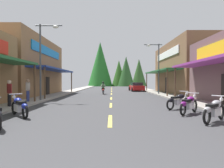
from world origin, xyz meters
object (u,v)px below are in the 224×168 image
(motorcycle_parked_left_2, at_px, (19,106))
(rider_cruising_lead, at_px, (103,89))
(parked_car_curbside, at_px, (136,87))
(streetlamp_left, at_px, (44,51))
(streetlamp_right, at_px, (156,61))
(pedestrian_browsing, at_px, (28,89))
(pedestrian_waiting, at_px, (9,92))
(motorcycle_parked_right_4, at_px, (178,101))
(motorcycle_parked_right_2, at_px, (214,110))
(motorcycle_parked_right_3, at_px, (189,104))

(motorcycle_parked_left_2, xyz_separation_m, rider_cruising_lead, (3.14, 15.07, 0.17))
(motorcycle_parked_left_2, relative_size, parked_car_curbside, 0.37)
(streetlamp_left, xyz_separation_m, motorcycle_parked_left_2, (1.12, -6.51, -3.52))
(streetlamp_right, xyz_separation_m, pedestrian_browsing, (-11.48, -8.55, -2.90))
(streetlamp_right, height_order, pedestrian_waiting, streetlamp_right)
(motorcycle_parked_right_4, relative_size, pedestrian_waiting, 1.07)
(pedestrian_waiting, relative_size, parked_car_curbside, 0.39)
(pedestrian_waiting, height_order, parked_car_curbside, pedestrian_waiting)
(motorcycle_parked_right_2, bearing_deg, pedestrian_browsing, 105.27)
(streetlamp_left, distance_m, motorcycle_parked_left_2, 7.48)
(streetlamp_left, height_order, motorcycle_parked_right_3, streetlamp_left)
(rider_cruising_lead, relative_size, pedestrian_browsing, 1.19)
(streetlamp_left, bearing_deg, pedestrian_waiting, -101.78)
(pedestrian_browsing, relative_size, pedestrian_waiting, 1.05)
(streetlamp_right, distance_m, pedestrian_browsing, 14.61)
(pedestrian_waiting, bearing_deg, motorcycle_parked_right_3, -62.00)
(motorcycle_parked_right_3, bearing_deg, rider_cruising_lead, 61.72)
(streetlamp_right, height_order, rider_cruising_lead, streetlamp_right)
(streetlamp_right, height_order, motorcycle_parked_right_3, streetlamp_right)
(pedestrian_browsing, bearing_deg, streetlamp_right, 40.27)
(pedestrian_browsing, height_order, pedestrian_waiting, pedestrian_browsing)
(motorcycle_parked_right_4, xyz_separation_m, motorcycle_parked_left_2, (-8.14, -2.44, 0.00))
(streetlamp_left, distance_m, parked_car_curbside, 18.53)
(pedestrian_browsing, bearing_deg, motorcycle_parked_left_2, -66.21)
(streetlamp_left, xyz_separation_m, motorcycle_parked_right_3, (9.21, -5.74, -3.52))
(motorcycle_parked_right_2, height_order, motorcycle_parked_right_4, same)
(streetlamp_right, distance_m, motorcycle_parked_right_2, 15.57)
(motorcycle_parked_right_2, relative_size, pedestrian_waiting, 0.97)
(motorcycle_parked_right_3, relative_size, rider_cruising_lead, 0.77)
(streetlamp_left, xyz_separation_m, pedestrian_waiting, (-0.79, -3.79, -3.02))
(motorcycle_parked_right_4, xyz_separation_m, pedestrian_waiting, (-10.06, 0.27, 0.50))
(motorcycle_parked_left_2, bearing_deg, rider_cruising_lead, -54.88)
(motorcycle_parked_right_3, relative_size, pedestrian_waiting, 0.96)
(motorcycle_parked_right_4, relative_size, motorcycle_parked_left_2, 1.12)
(streetlamp_right, distance_m, parked_car_curbside, 8.87)
(motorcycle_parked_right_2, xyz_separation_m, rider_cruising_lead, (-5.21, 16.18, 0.17))
(motorcycle_parked_right_4, height_order, pedestrian_browsing, pedestrian_browsing)
(pedestrian_browsing, distance_m, pedestrian_waiting, 2.76)
(motorcycle_parked_right_4, distance_m, pedestrian_browsing, 10.62)
(motorcycle_parked_right_2, distance_m, rider_cruising_lead, 17.00)
(motorcycle_parked_right_4, height_order, motorcycle_parked_left_2, same)
(parked_car_curbside, bearing_deg, motorcycle_parked_left_2, 156.35)
(streetlamp_left, relative_size, motorcycle_parked_right_4, 3.38)
(motorcycle_parked_right_3, bearing_deg, pedestrian_browsing, 107.66)
(motorcycle_parked_right_2, xyz_separation_m, pedestrian_waiting, (-10.27, 3.83, 0.50))
(rider_cruising_lead, bearing_deg, streetlamp_right, -103.15)
(rider_cruising_lead, relative_size, parked_car_curbside, 0.49)
(motorcycle_parked_right_2, bearing_deg, parked_car_curbside, 48.06)
(motorcycle_parked_right_4, xyz_separation_m, pedestrian_browsing, (-10.16, 3.04, 0.56))
(motorcycle_parked_right_3, bearing_deg, parked_car_curbside, 42.32)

